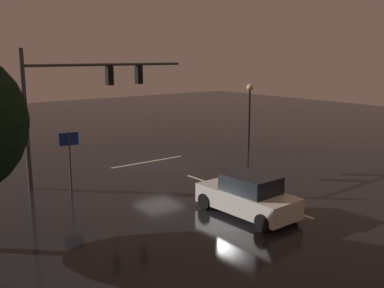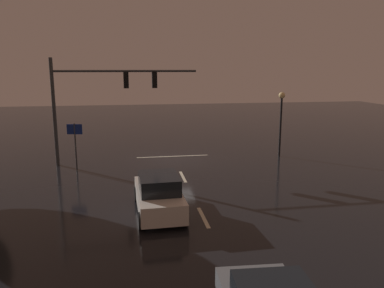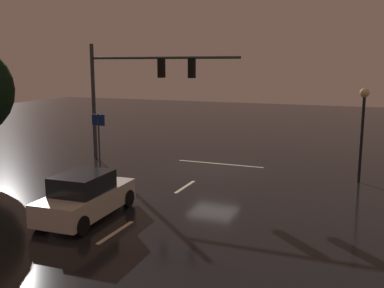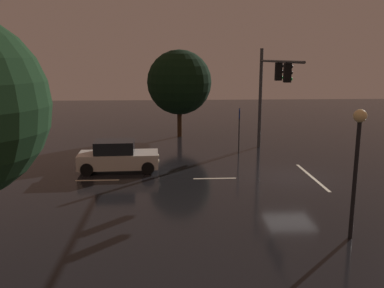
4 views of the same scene
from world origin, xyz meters
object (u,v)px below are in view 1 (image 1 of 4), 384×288
Objects in this scene: traffic_signal_assembly at (82,90)px; street_lamp_left_kerb at (250,103)px; route_sign at (69,149)px; car_approaching at (248,196)px.

traffic_signal_assembly reaches higher than street_lamp_left_kerb.
street_lamp_left_kerb is (-11.96, 0.02, -1.45)m from traffic_signal_assembly.
street_lamp_left_kerb is 1.55× the size of route_sign.
traffic_signal_assembly is 10.24m from car_approaching.
car_approaching is at bearing 120.36° from route_sign.
traffic_signal_assembly is 3.41m from route_sign.
traffic_signal_assembly reaches higher than route_sign.
car_approaching is at bearing 44.66° from street_lamp_left_kerb.
car_approaching is at bearing 107.18° from traffic_signal_assembly.
traffic_signal_assembly is at bearing -0.11° from street_lamp_left_kerb.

